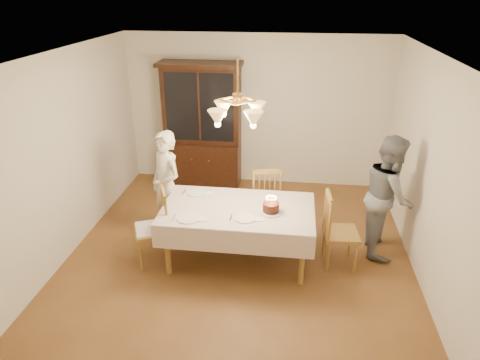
# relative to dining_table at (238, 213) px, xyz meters

# --- Properties ---
(ground) EXTENTS (5.00, 5.00, 0.00)m
(ground) POSITION_rel_dining_table_xyz_m (0.00, 0.00, -0.68)
(ground) COLOR brown
(ground) RESTS_ON ground
(room_shell) EXTENTS (5.00, 5.00, 5.00)m
(room_shell) POSITION_rel_dining_table_xyz_m (0.00, 0.00, 0.90)
(room_shell) COLOR white
(room_shell) RESTS_ON ground
(dining_table) EXTENTS (1.90, 1.10, 0.76)m
(dining_table) POSITION_rel_dining_table_xyz_m (0.00, 0.00, 0.00)
(dining_table) COLOR olive
(dining_table) RESTS_ON ground
(china_hutch) EXTENTS (1.38, 0.54, 2.16)m
(china_hutch) POSITION_rel_dining_table_xyz_m (-0.92, 2.25, 0.36)
(china_hutch) COLOR black
(china_hutch) RESTS_ON ground
(chair_far_side) EXTENTS (0.52, 0.50, 1.00)m
(chair_far_side) POSITION_rel_dining_table_xyz_m (0.28, 0.87, -0.24)
(chair_far_side) COLOR olive
(chair_far_side) RESTS_ON ground
(chair_left_end) EXTENTS (0.56, 0.57, 1.00)m
(chair_left_end) POSITION_rel_dining_table_xyz_m (-1.08, -0.18, -0.23)
(chair_left_end) COLOR olive
(chair_left_end) RESTS_ON ground
(chair_right_end) EXTENTS (0.46, 0.47, 1.00)m
(chair_right_end) POSITION_rel_dining_table_xyz_m (1.29, 0.05, -0.24)
(chair_right_end) COLOR olive
(chair_right_end) RESTS_ON ground
(elderly_woman) EXTENTS (0.67, 0.66, 1.56)m
(elderly_woman) POSITION_rel_dining_table_xyz_m (-1.06, 0.47, 0.09)
(elderly_woman) COLOR white
(elderly_woman) RESTS_ON ground
(adult_in_grey) EXTENTS (0.64, 0.81, 1.63)m
(adult_in_grey) POSITION_rel_dining_table_xyz_m (1.90, 0.47, 0.13)
(adult_in_grey) COLOR slate
(adult_in_grey) RESTS_ON ground
(birthday_cake) EXTENTS (0.30, 0.30, 0.21)m
(birthday_cake) POSITION_rel_dining_table_xyz_m (0.41, -0.06, 0.13)
(birthday_cake) COLOR white
(birthday_cake) RESTS_ON dining_table
(place_setting_near_left) EXTENTS (0.42, 0.27, 0.02)m
(place_setting_near_left) POSITION_rel_dining_table_xyz_m (-0.54, -0.35, 0.08)
(place_setting_near_left) COLOR white
(place_setting_near_left) RESTS_ON dining_table
(place_setting_near_right) EXTENTS (0.40, 0.25, 0.02)m
(place_setting_near_right) POSITION_rel_dining_table_xyz_m (0.13, -0.26, 0.08)
(place_setting_near_right) COLOR white
(place_setting_near_right) RESTS_ON dining_table
(place_setting_far_left) EXTENTS (0.41, 0.26, 0.02)m
(place_setting_far_left) POSITION_rel_dining_table_xyz_m (-0.59, 0.34, 0.08)
(place_setting_far_left) COLOR white
(place_setting_far_left) RESTS_ON dining_table
(chandelier) EXTENTS (0.62, 0.62, 0.73)m
(chandelier) POSITION_rel_dining_table_xyz_m (-0.00, -0.00, 1.29)
(chandelier) COLOR #BF8C3F
(chandelier) RESTS_ON ground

